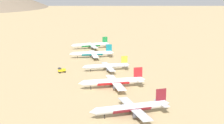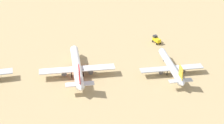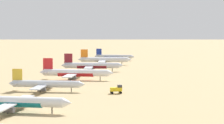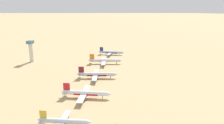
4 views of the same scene
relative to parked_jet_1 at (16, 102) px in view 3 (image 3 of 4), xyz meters
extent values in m
plane|color=tan|center=(-7.55, 92.93, -3.80)|extent=(1800.00, 1800.00, 0.00)
cylinder|color=silver|center=(0.31, 0.02, 0.15)|extent=(34.02, 6.02, 3.57)
cone|color=silver|center=(18.69, 1.36, 0.15)|extent=(3.25, 3.71, 3.50)
cube|color=silver|center=(-1.09, -0.08, -0.48)|extent=(7.01, 32.22, 0.42)
cylinder|color=#4C4C54|center=(-0.75, 5.60, -1.77)|extent=(4.10, 2.44, 2.16)
cylinder|color=#4C4C54|center=(0.06, -5.65, -1.77)|extent=(4.10, 2.44, 2.16)
cylinder|color=black|center=(13.14, 0.96, -2.00)|extent=(0.41, 0.41, 3.59)
cylinder|color=black|center=(-2.21, 2.29, -2.00)|extent=(0.41, 0.41, 3.59)
cylinder|color=black|center=(-1.85, -2.59, -2.00)|extent=(0.41, 0.41, 3.59)
cylinder|color=#14727F|center=(0.31, 0.02, -0.12)|extent=(18.83, 4.92, 3.58)
cylinder|color=silver|center=(-7.80, 46.94, -0.15)|extent=(31.45, 7.13, 3.30)
cone|color=silver|center=(9.10, 49.04, -0.15)|extent=(3.16, 3.55, 3.24)
cone|color=silver|center=(-24.53, 44.86, -0.15)|extent=(2.78, 3.25, 2.97)
cube|color=gold|center=(-21.42, 45.25, 3.71)|extent=(4.78, 0.89, 6.08)
cube|color=#B6BBC5|center=(-21.94, 45.18, 0.18)|extent=(4.04, 10.69, 0.31)
cube|color=#B6BBC5|center=(-9.09, 46.78, -0.73)|extent=(7.95, 29.85, 0.39)
cylinder|color=#4C4C54|center=(-9.05, 52.04, -1.92)|extent=(3.87, 2.43, 2.00)
cylinder|color=#4C4C54|center=(-7.76, 41.69, -1.92)|extent=(3.87, 2.43, 2.00)
cylinder|color=black|center=(4.00, 48.40, -2.14)|extent=(0.38, 0.38, 3.32)
cylinder|color=black|center=(-10.23, 48.91, -2.14)|extent=(0.38, 0.38, 3.32)
cylinder|color=black|center=(-9.68, 44.43, -2.14)|extent=(0.38, 0.38, 3.32)
cylinder|color=white|center=(-7.69, 90.46, 0.47)|extent=(36.81, 8.04, 3.86)
cone|color=white|center=(12.11, 92.75, 0.47)|extent=(3.67, 4.14, 3.79)
cone|color=white|center=(-27.29, 88.19, 0.47)|extent=(3.23, 3.78, 3.48)
cube|color=red|center=(-23.65, 88.61, 5.00)|extent=(5.60, 1.00, 7.12)
cube|color=silver|center=(-24.26, 88.54, 0.86)|extent=(4.63, 12.50, 0.37)
cube|color=silver|center=(-9.21, 90.29, -0.21)|extent=(9.02, 34.93, 0.46)
cylinder|color=#4C4C54|center=(-9.10, 96.44, -1.60)|extent=(4.51, 2.81, 2.34)
cylinder|color=#4C4C54|center=(-7.70, 84.32, -1.60)|extent=(4.51, 2.81, 2.34)
cylinder|color=black|center=(6.13, 92.06, -1.86)|extent=(0.45, 0.45, 3.88)
cylinder|color=black|center=(-10.52, 92.79, -1.86)|extent=(0.45, 0.45, 3.88)
cylinder|color=black|center=(-9.91, 87.54, -1.86)|extent=(0.45, 0.45, 3.88)
cylinder|color=red|center=(-7.69, 90.46, 0.18)|extent=(20.45, 6.16, 3.87)
cylinder|color=silver|center=(-11.49, 136.53, 0.41)|extent=(36.11, 11.12, 3.81)
cone|color=silver|center=(7.75, 140.55, 0.41)|extent=(3.91, 4.31, 3.73)
cone|color=silver|center=(-30.53, 132.55, 0.41)|extent=(3.45, 3.93, 3.43)
cube|color=maroon|center=(-26.99, 133.29, 4.87)|extent=(5.47, 1.47, 7.02)
cube|color=#B6BBC5|center=(-27.58, 133.17, 0.79)|extent=(5.60, 12.43, 0.36)
cube|color=#B6BBC5|center=(-12.96, 136.22, -0.26)|extent=(11.88, 34.40, 0.45)
cylinder|color=#4C4C54|center=(-13.41, 142.28, -1.63)|extent=(4.59, 3.12, 2.31)
cylinder|color=#4C4C54|center=(-10.94, 130.50, -1.63)|extent=(4.59, 3.12, 2.31)
cylinder|color=black|center=(1.94, 139.34, -1.89)|extent=(0.44, 0.44, 3.83)
cylinder|color=black|center=(-14.47, 138.57, -1.89)|extent=(0.44, 0.44, 3.83)
cylinder|color=black|center=(-13.41, 133.47, -1.89)|extent=(0.44, 0.44, 3.83)
cylinder|color=maroon|center=(-11.49, 136.53, 0.13)|extent=(20.22, 7.80, 3.82)
cylinder|color=silver|center=(-15.60, 186.70, 0.45)|extent=(36.45, 11.15, 3.85)
cone|color=silver|center=(3.82, 190.72, 0.45)|extent=(3.93, 4.35, 3.77)
cone|color=silver|center=(-34.82, 182.72, 0.45)|extent=(3.48, 3.96, 3.46)
cube|color=orange|center=(-31.26, 183.46, 4.95)|extent=(5.52, 1.48, 7.08)
cube|color=silver|center=(-31.85, 183.34, 0.83)|extent=(5.63, 12.55, 0.36)
cube|color=silver|center=(-17.09, 186.40, -0.22)|extent=(11.93, 34.71, 0.46)
cylinder|color=#4C4C54|center=(-17.53, 192.50, -1.62)|extent=(4.63, 3.14, 2.33)
cylinder|color=#4C4C54|center=(-15.06, 180.61, -1.62)|extent=(4.63, 3.14, 2.33)
cylinder|color=black|center=(-2.05, 189.51, -1.87)|extent=(0.45, 0.45, 3.87)
cylinder|color=black|center=(-18.61, 188.77, -1.87)|extent=(0.45, 0.45, 3.87)
cylinder|color=black|center=(-17.54, 183.61, -1.87)|extent=(0.45, 0.45, 3.87)
cylinder|color=#B2B7C1|center=(-17.90, 230.32, -0.15)|extent=(31.43, 5.45, 3.30)
cone|color=#B2B7C1|center=(-0.91, 231.50, -0.15)|extent=(3.00, 3.42, 3.23)
cone|color=#B2B7C1|center=(-34.71, 229.16, -0.15)|extent=(2.63, 3.13, 2.97)
cube|color=navy|center=(-31.59, 229.38, 3.71)|extent=(4.79, 0.63, 6.08)
cube|color=#A4A8B2|center=(-32.11, 229.34, 0.18)|extent=(3.49, 10.59, 0.31)
cube|color=#A4A8B2|center=(-19.20, 230.23, -0.73)|extent=(6.37, 29.76, 0.39)
cylinder|color=#4C4C54|center=(-18.86, 235.48, -1.92)|extent=(3.78, 2.24, 2.00)
cylinder|color=#4C4C54|center=(-18.15, 225.08, -1.92)|extent=(3.78, 2.24, 2.00)
cylinder|color=black|center=(-6.04, 231.14, -2.14)|extent=(0.38, 0.38, 3.32)
cylinder|color=black|center=(-20.22, 232.43, -2.14)|extent=(0.38, 0.38, 3.32)
cylinder|color=black|center=(-19.91, 227.92, -2.14)|extent=(0.38, 0.38, 3.32)
cylinder|color=navy|center=(-17.90, 230.32, -0.40)|extent=(17.39, 4.49, 3.31)
cube|color=yellow|center=(25.08, 48.91, -1.85)|extent=(5.68, 4.29, 1.70)
cube|color=#333338|center=(26.62, 49.63, -0.45)|extent=(2.51, 2.64, 1.10)
cylinder|color=black|center=(26.38, 50.79, -3.25)|extent=(1.14, 0.78, 1.10)
cylinder|color=black|center=(27.36, 48.71, -3.25)|extent=(1.14, 0.78, 1.10)
cylinder|color=black|center=(22.80, 49.12, -3.25)|extent=(1.14, 0.78, 1.10)
cylinder|color=black|center=(23.78, 47.03, -3.25)|extent=(1.14, 0.78, 1.10)
camera|label=1|loc=(15.33, 292.57, 59.40)|focal=54.95mm
camera|label=2|loc=(-168.16, 80.44, 86.81)|focal=63.51mm
camera|label=3|loc=(66.58, -134.24, 26.26)|focal=67.42mm
camera|label=4|loc=(51.13, -74.78, 79.43)|focal=36.83mm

